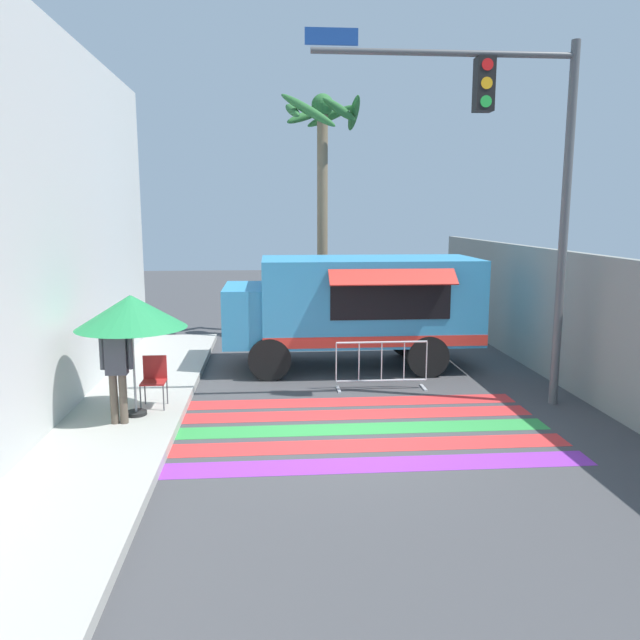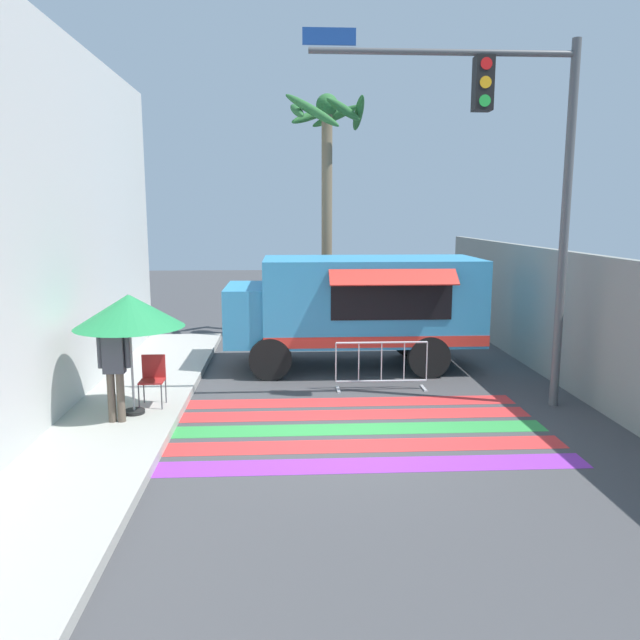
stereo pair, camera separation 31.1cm
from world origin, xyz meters
TOP-DOWN VIEW (x-y plane):
  - ground_plane at (0.00, 0.00)m, footprint 60.00×60.00m
  - sidewalk_left at (-5.22, 0.00)m, footprint 4.40×16.00m
  - building_left_facade at (-5.11, 0.00)m, footprint 0.25×16.00m
  - concrete_wall_right at (4.64, 3.00)m, footprint 0.20×16.00m
  - crosswalk_painted at (0.00, 0.22)m, footprint 6.40×3.60m
  - food_truck at (0.36, 4.52)m, footprint 5.78×2.79m
  - traffic_signal_pole at (2.95, 1.34)m, footprint 4.79×0.29m
  - patio_umbrella at (-3.79, 0.79)m, footprint 1.84×1.84m
  - folding_chair at (-3.55, 1.29)m, footprint 0.42×0.42m
  - vendor_person at (-3.97, 0.38)m, footprint 0.53×0.23m
  - barricade_front at (0.78, 2.57)m, footprint 1.89×0.44m
  - palm_tree at (-0.00, 7.86)m, footprint 2.23×2.39m

SIDE VIEW (x-z plane):
  - ground_plane at x=0.00m, z-range 0.00..0.00m
  - crosswalk_painted at x=0.00m, z-range 0.00..0.01m
  - sidewalk_left at x=-5.22m, z-range 0.00..0.16m
  - barricade_front at x=0.78m, z-range -0.01..0.99m
  - folding_chair at x=-3.55m, z-range 0.25..1.16m
  - vendor_person at x=-3.97m, z-range 0.29..2.06m
  - concrete_wall_right at x=4.64m, z-range 0.00..2.81m
  - food_truck at x=0.36m, z-range 0.24..2.80m
  - patio_umbrella at x=-3.79m, z-range 0.91..2.99m
  - building_left_facade at x=-5.11m, z-range 0.00..6.72m
  - traffic_signal_pole at x=2.95m, z-range 1.21..7.84m
  - palm_tree at x=0.00m, z-range 1.60..8.37m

